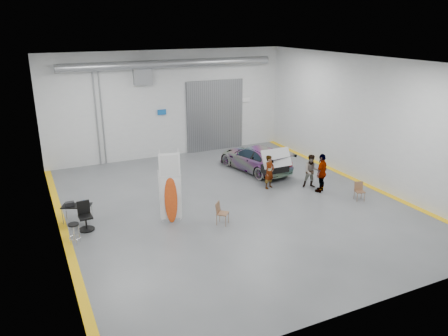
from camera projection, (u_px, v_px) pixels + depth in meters
name	position (u px, v px, depth m)	size (l,w,h in m)	color
ground	(232.00, 204.00, 18.84)	(16.00, 16.00, 0.00)	#56595D
room_shell	(215.00, 101.00, 19.53)	(14.02, 16.18, 6.01)	silver
sedan_car	(255.00, 158.00, 22.87)	(1.84, 4.52, 1.31)	silver
person_a	(269.00, 172.00, 20.36)	(0.58, 0.38, 1.60)	#916B4F
person_b	(311.00, 171.00, 20.44)	(0.78, 0.60, 1.60)	#557E9C
person_c	(322.00, 173.00, 19.90)	(1.05, 0.43, 1.82)	brown
surfboard_display	(172.00, 193.00, 16.81)	(0.83, 0.35, 2.97)	white
folding_chair_near	(222.00, 217.00, 16.88)	(0.58, 0.67, 0.89)	brown
folding_chair_far	(359.00, 195.00, 19.12)	(0.48, 0.51, 0.81)	brown
shop_stool	(74.00, 234.00, 15.35)	(0.40, 0.40, 0.77)	black
work_table	(75.00, 206.00, 16.92)	(1.23, 0.94, 0.90)	gray
office_chair	(85.00, 218.00, 16.36)	(0.59, 0.59, 1.10)	black
trunk_lid	(276.00, 156.00, 20.93)	(1.53, 0.93, 0.04)	silver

